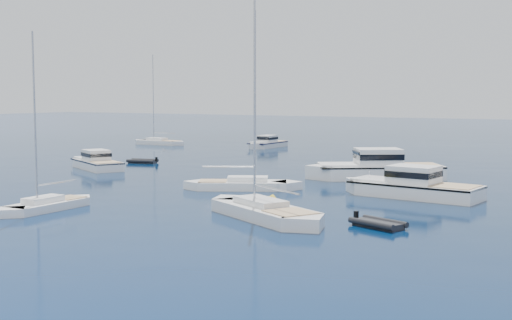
% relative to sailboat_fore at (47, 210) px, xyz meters
% --- Properties ---
extents(ground, '(400.00, 400.00, 0.00)m').
position_rel_sailboat_fore_xyz_m(ground, '(8.79, -7.12, 0.00)').
color(ground, '#082250').
rests_on(ground, ground).
extents(motor_cruiser_centre, '(12.05, 5.00, 3.07)m').
position_rel_sailboat_fore_xyz_m(motor_cruiser_centre, '(19.52, 18.01, 0.00)').
color(motor_cruiser_centre, white).
rests_on(motor_cruiser_centre, ground).
extents(motor_cruiser_far_l, '(10.05, 7.20, 2.57)m').
position_rel_sailboat_fore_xyz_m(motor_cruiser_far_l, '(-15.31, 21.18, 0.00)').
color(motor_cruiser_far_l, white).
rests_on(motor_cruiser_far_l, ground).
extents(motor_cruiser_distant, '(13.66, 10.96, 3.57)m').
position_rel_sailboat_fore_xyz_m(motor_cruiser_distant, '(13.19, 27.61, 0.00)').
color(motor_cruiser_distant, white).
rests_on(motor_cruiser_distant, ground).
extents(motor_cruiser_horizon, '(2.99, 8.92, 2.32)m').
position_rel_sailboat_fore_xyz_m(motor_cruiser_horizon, '(-13.64, 55.41, 0.00)').
color(motor_cruiser_horizon, silver).
rests_on(motor_cruiser_horizon, ground).
extents(sailboat_fore, '(2.19, 8.40, 12.35)m').
position_rel_sailboat_fore_xyz_m(sailboat_fore, '(0.00, 0.00, 0.00)').
color(sailboat_fore, white).
rests_on(sailboat_fore, ground).
extents(sailboat_mid_r, '(12.04, 8.51, 17.66)m').
position_rel_sailboat_fore_xyz_m(sailboat_mid_r, '(14.28, 4.57, 0.00)').
color(sailboat_mid_r, silver).
rests_on(sailboat_mid_r, ground).
extents(sailboat_centre, '(10.30, 7.15, 15.06)m').
position_rel_sailboat_fore_xyz_m(sailboat_centre, '(6.30, 15.24, 0.00)').
color(sailboat_centre, white).
rests_on(sailboat_centre, ground).
extents(sailboat_far_l, '(9.86, 2.63, 14.47)m').
position_rel_sailboat_fore_xyz_m(sailboat_far_l, '(-31.21, 52.37, 0.00)').
color(sailboat_far_l, silver).
rests_on(sailboat_far_l, ground).
extents(tender_yellow, '(4.17, 4.63, 0.95)m').
position_rel_sailboat_fore_xyz_m(tender_yellow, '(11.85, 9.05, 0.00)').
color(tender_yellow, gold).
rests_on(tender_yellow, ground).
extents(tender_grey_near, '(3.92, 3.03, 0.95)m').
position_rel_sailboat_fore_xyz_m(tender_grey_near, '(21.53, 5.28, 0.00)').
color(tender_grey_near, black).
rests_on(tender_grey_near, ground).
extents(tender_grey_far, '(3.83, 2.65, 0.95)m').
position_rel_sailboat_fore_xyz_m(tender_grey_far, '(-14.77, 28.19, 0.00)').
color(tender_grey_far, black).
rests_on(tender_grey_far, ground).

